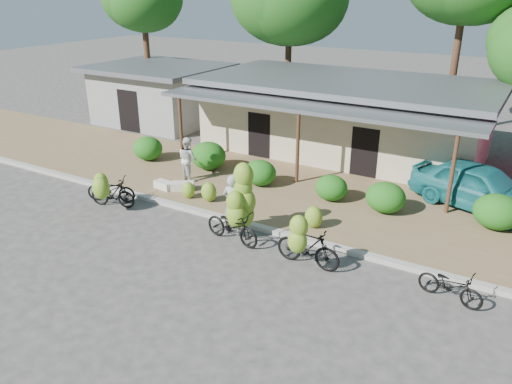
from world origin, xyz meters
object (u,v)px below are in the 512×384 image
bike_left (110,192)px  teal_van (480,187)px  bike_far_left (110,188)px  sack_far (164,185)px  bystander (188,159)px  sack_near (183,186)px  vendor (233,205)px  bike_center (237,212)px  bike_far_right (450,285)px  bike_right (306,245)px

bike_left → teal_van: (10.99, 6.19, 0.29)m
bike_far_left → teal_van: (11.39, 5.81, 0.37)m
bike_far_left → sack_far: bike_far_left is taller
teal_van → bystander: bearing=123.3°
sack_near → vendor: (3.44, -1.81, 0.71)m
bike_center → sack_near: size_ratio=2.80×
bike_far_right → sack_near: bearing=90.2°
bike_right → vendor: size_ratio=0.98×
bike_left → sack_far: (0.57, 2.14, -0.35)m
bike_far_right → bike_left: bearing=103.6°
sack_near → bystander: bystander is taller
bike_left → vendor: 4.75m
bike_right → bike_left: bearing=90.4°
bike_far_left → bike_right: (7.92, -0.54, 0.17)m
bike_left → bike_right: bearing=-106.9°
bike_far_left → bystander: bystander is taller
teal_van → bike_center: bearing=152.2°
vendor → teal_van: vendor is taller
bike_left → sack_far: 2.24m
vendor → bystander: (-3.91, 2.81, -0.01)m
bike_left → bike_far_left: bearing=31.2°
bike_far_left → bike_left: bike_left is taller
bike_left → vendor: (4.70, 0.57, 0.37)m
sack_far → bystander: 1.46m
bike_far_right → sack_far: size_ratio=2.28×
bike_center → bike_far_right: size_ratio=1.39×
bike_center → bike_right: bike_center is taller
bike_far_left → bystander: bearing=-42.6°
bike_right → vendor: vendor is taller
bike_center → bike_right: size_ratio=1.24×
vendor → bike_right: bearing=164.3°
bike_right → sack_far: (-6.95, 2.30, -0.45)m
bystander → vendor: bearing=165.0°
sack_far → teal_van: size_ratio=0.16×
teal_van → sack_far: bearing=129.2°
bike_far_left → bystander: size_ratio=1.11×
bike_center → sack_far: (-4.42, 1.79, -0.63)m
bike_far_left → bike_right: bike_right is taller
bike_center → bystander: bike_center is taller
bike_left → sack_near: bike_left is taller
bike_far_left → sack_near: (1.67, 2.01, -0.27)m
sack_near → bike_left: bearing=-117.9°
sack_far → vendor: (4.13, -1.57, 0.72)m
bike_far_right → bike_center: bearing=101.3°
bike_center → bystander: 5.18m
bike_left → bike_far_right: bearing=-104.5°
bike_far_left → bystander: 3.27m
bike_right → bike_far_right: bike_right is taller
vendor → bike_far_left: bearing=1.1°
bike_far_left → sack_near: bearing=-60.7°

